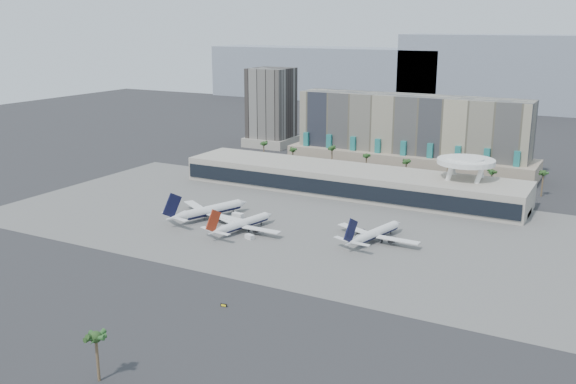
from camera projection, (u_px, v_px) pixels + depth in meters
The scene contains 15 objects.
ground at pixel (224, 264), 222.71m from camera, with size 900.00×900.00×0.00m, color #232326.
apron_pad at pixel (297, 222), 269.51m from camera, with size 260.00×130.00×0.06m, color #5B5B59.
mountain_ridge at pixel (527, 79), 602.24m from camera, with size 680.00×60.00×70.00m.
hotel at pixel (410, 140), 362.24m from camera, with size 140.00×30.00×42.00m.
office_tower at pixel (271, 112), 430.58m from camera, with size 30.00×30.00×52.00m.
terminal at pixel (348, 180), 314.51m from camera, with size 170.00×32.50×14.50m.
saucer_structure at pixel (466, 165), 291.48m from camera, with size 26.00×26.00×21.89m.
palm_row at pixel (387, 160), 340.20m from camera, with size 157.80×2.80×13.10m.
airliner_left at pixel (209, 210), 272.65m from camera, with size 39.50×40.80×14.74m.
airliner_centre at pixel (242, 224), 256.37m from camera, with size 35.15×36.53×12.78m.
airliner_right at pixel (375, 233), 244.60m from camera, with size 35.65×37.02×12.98m.
service_vehicle_a at pixel (238, 216), 273.73m from camera, with size 4.98×2.44×2.44m, color white.
service_vehicle_b at pixel (250, 237), 247.84m from camera, with size 3.57×2.04×1.84m, color silver.
taxiway_sign at pixel (224, 305), 188.97m from camera, with size 2.03×0.65×0.92m.
near_palm_b at pixel (96, 343), 147.52m from camera, with size 6.00×6.00×12.68m.
Camera 1 is at (118.81, -173.25, 81.20)m, focal length 40.00 mm.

